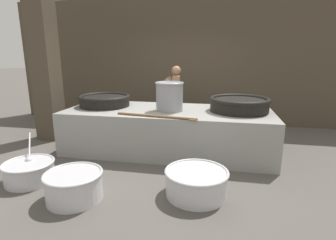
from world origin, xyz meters
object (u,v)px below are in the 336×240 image
Objects in this scene: giant_wok_far at (239,104)px; cook at (176,98)px; stock_pot at (169,96)px; prep_bowl_meat at (196,181)px; giant_wok_near at (105,100)px; prep_bowl_extra at (74,185)px; prep_bowl_vegetables at (29,171)px.

giant_wok_far is 1.72m from cook.
giant_wok_far is at bearing 135.61° from cook.
stock_pot is 1.86m from prep_bowl_meat.
prep_bowl_extra is (0.51, -2.11, -0.72)m from giant_wok_near.
giant_wok_near is at bearing 139.75° from prep_bowl_meat.
giant_wok_far is at bearing 45.07° from prep_bowl_extra.
stock_pot is at bearing 42.35° from prep_bowl_vegetables.
giant_wok_near is at bearing 171.87° from stock_pot.
stock_pot reaches higher than giant_wok_far.
giant_wok_near is 1.38m from stock_pot.
prep_bowl_meat is (-0.60, -1.71, -0.75)m from giant_wok_far.
giant_wok_near is 2.61m from giant_wok_far.
giant_wok_far is 1.27m from stock_pot.
giant_wok_far is 2.06× the size of stock_pot.
prep_bowl_meat is 1.56m from prep_bowl_extra.
giant_wok_near is 1.22× the size of prep_bowl_meat.
prep_bowl_vegetables is at bearing 53.55° from cook.
prep_bowl_vegetables is at bearing -177.83° from prep_bowl_meat.
cook is (-0.10, 1.25, -0.22)m from stock_pot.
prep_bowl_meat is at bearing -40.25° from giant_wok_near.
giant_wok_far reaches higher than prep_bowl_meat.
giant_wok_near is 1.65m from cook.
stock_pot is 0.63× the size of prep_bowl_vegetables.
giant_wok_near is 2.73m from prep_bowl_meat.
giant_wok_far reaches higher than giant_wok_near.
prep_bowl_extra is (-0.76, -3.17, -0.65)m from cook.
giant_wok_far is 3.59m from prep_bowl_vegetables.
stock_pot is at bearing -171.09° from giant_wok_far.
giant_wok_near is at bearing -179.96° from giant_wok_far.
cook reaches higher than prep_bowl_meat.
prep_bowl_extra is (-2.11, -2.11, -0.74)m from giant_wok_far.
cook reaches higher than giant_wok_near.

